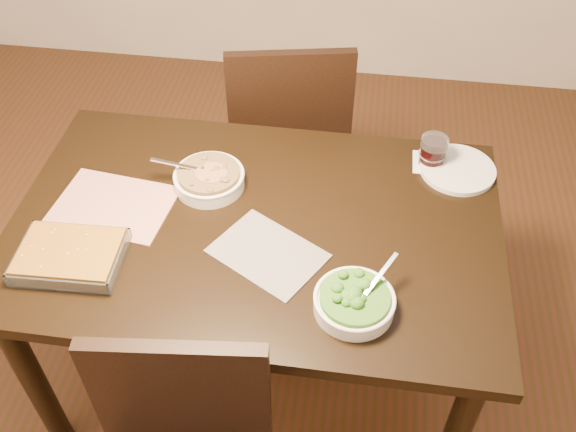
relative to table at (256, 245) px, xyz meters
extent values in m
plane|color=#402C12|center=(0.00, 0.00, -0.65)|extent=(4.00, 4.00, 0.00)
cube|color=black|center=(0.00, 0.00, 0.08)|extent=(1.40, 0.90, 0.04)
cube|color=black|center=(0.00, 0.00, 0.01)|extent=(1.26, 0.76, 0.08)
cylinder|color=black|center=(-0.62, -0.37, -0.30)|extent=(0.07, 0.07, 0.71)
cylinder|color=black|center=(-0.62, 0.37, -0.30)|extent=(0.07, 0.07, 0.71)
cylinder|color=black|center=(0.62, 0.37, -0.30)|extent=(0.07, 0.07, 0.71)
cube|color=#A93030|center=(-0.42, 0.01, 0.10)|extent=(0.36, 0.28, 0.01)
cube|color=#25262D|center=(0.06, -0.11, 0.10)|extent=(0.35, 0.32, 0.01)
cube|color=white|center=(0.50, 0.34, 0.10)|extent=(0.11, 0.11, 0.00)
cylinder|color=white|center=(-0.16, 0.14, 0.11)|extent=(0.21, 0.21, 0.04)
torus|color=white|center=(-0.16, 0.14, 0.14)|extent=(0.21, 0.21, 0.01)
cylinder|color=#3A270F|center=(-0.16, 0.14, 0.14)|extent=(0.19, 0.19, 0.02)
cube|color=silver|center=(-0.23, 0.13, 0.16)|extent=(0.13, 0.03, 0.04)
cylinder|color=maroon|center=(-0.15, 0.13, 0.15)|extent=(0.10, 0.10, 0.00)
cylinder|color=white|center=(0.30, -0.26, 0.11)|extent=(0.20, 0.20, 0.04)
torus|color=white|center=(0.30, -0.26, 0.14)|extent=(0.21, 0.21, 0.01)
cylinder|color=#144A11|center=(0.30, -0.26, 0.14)|extent=(0.18, 0.18, 0.02)
cube|color=silver|center=(0.33, -0.21, 0.16)|extent=(0.08, 0.12, 0.04)
cube|color=silver|center=(-0.46, -0.22, 0.10)|extent=(0.28, 0.21, 0.01)
cube|color=#5E3D0D|center=(-0.46, -0.22, 0.12)|extent=(0.27, 0.20, 0.04)
cube|color=silver|center=(-0.47, -0.12, 0.12)|extent=(0.28, 0.02, 0.04)
cube|color=silver|center=(-0.46, -0.31, 0.12)|extent=(0.28, 0.02, 0.04)
cube|color=silver|center=(-0.33, -0.21, 0.12)|extent=(0.01, 0.20, 0.04)
cube|color=silver|center=(-0.60, -0.22, 0.12)|extent=(0.01, 0.20, 0.04)
cylinder|color=black|center=(0.50, 0.34, 0.13)|extent=(0.08, 0.08, 0.07)
cylinder|color=silver|center=(0.50, 0.34, 0.18)|extent=(0.08, 0.08, 0.03)
cylinder|color=white|center=(0.58, 0.31, 0.10)|extent=(0.23, 0.23, 0.02)
cube|color=black|center=(-0.08, -0.53, 0.02)|extent=(0.42, 0.08, 0.45)
cube|color=black|center=(-0.02, 0.80, -0.20)|extent=(0.52, 0.52, 0.04)
cylinder|color=black|center=(0.13, 1.03, -0.44)|extent=(0.04, 0.04, 0.43)
cylinder|color=black|center=(0.20, 0.65, -0.44)|extent=(0.04, 0.04, 0.43)
cylinder|color=black|center=(-0.25, 0.95, -0.44)|extent=(0.04, 0.04, 0.43)
cylinder|color=black|center=(-0.17, 0.57, -0.44)|extent=(0.04, 0.04, 0.43)
cube|color=black|center=(0.02, 0.60, 0.05)|extent=(0.44, 0.13, 0.48)
camera|label=1|loc=(0.28, -1.25, 1.41)|focal=40.00mm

